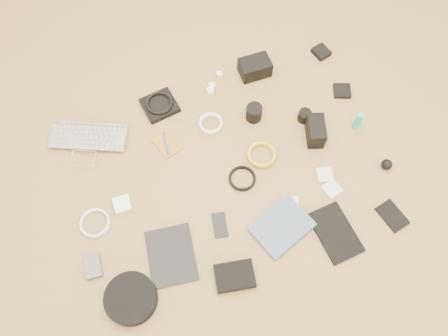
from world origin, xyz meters
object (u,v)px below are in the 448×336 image
object	(u,v)px
dslr_camera	(255,67)
tablet	(171,255)
laptop	(87,147)
phone	(220,225)
paperback	(297,243)
headphone_case	(131,299)

from	to	relation	value
dslr_camera	tablet	xyz separation A→B (m)	(-0.67, -0.74, -0.04)
laptop	phone	distance (m)	0.72
paperback	laptop	bearing A→B (deg)	24.59
tablet	headphone_case	distance (m)	0.23
dslr_camera	paperback	size ratio (longest dim) A/B	0.63
tablet	headphone_case	bearing A→B (deg)	-142.48
tablet	dslr_camera	bearing A→B (deg)	55.51
laptop	paperback	xyz separation A→B (m)	(0.72, -0.75, -0.00)
headphone_case	paperback	distance (m)	0.70
paperback	headphone_case	bearing A→B (deg)	69.21
laptop	dslr_camera	xyz separation A→B (m)	(0.88, 0.13, 0.03)
laptop	tablet	xyz separation A→B (m)	(0.21, -0.61, -0.01)
dslr_camera	phone	size ratio (longest dim) A/B	1.35
dslr_camera	headphone_case	size ratio (longest dim) A/B	0.73
laptop	dslr_camera	bearing A→B (deg)	32.18
dslr_camera	laptop	bearing A→B (deg)	-170.54
dslr_camera	tablet	world-z (taller)	dslr_camera
laptop	dslr_camera	size ratio (longest dim) A/B	2.38
phone	headphone_case	bearing A→B (deg)	-147.70
laptop	headphone_case	xyz separation A→B (m)	(0.01, -0.73, 0.01)
phone	paperback	bearing A→B (deg)	-23.16
phone	paperback	distance (m)	0.33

